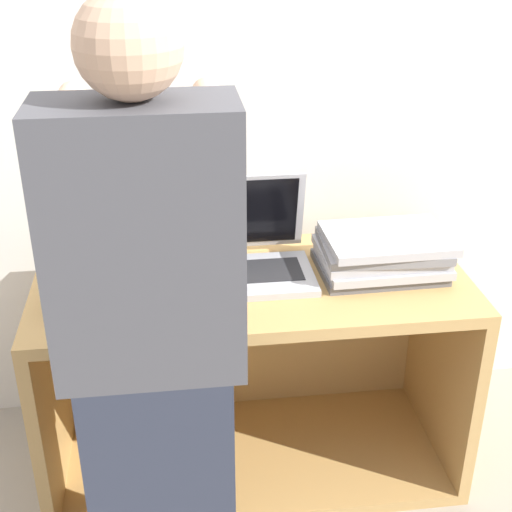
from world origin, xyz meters
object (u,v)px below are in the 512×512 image
laptop_open (250,254)px  laptop_stack_right (382,253)px  person (153,355)px  laptop_stack_left (117,276)px

laptop_open → laptop_stack_right: 0.39m
person → laptop_open: bearing=62.2°
laptop_open → laptop_stack_left: bearing=-172.5°
laptop_open → laptop_stack_left: laptop_open is taller
laptop_stack_right → person: (-0.67, -0.48, 0.03)m
laptop_open → person: bearing=-117.8°
laptop_open → person: (-0.28, -0.54, 0.03)m
laptop_stack_left → laptop_stack_right: bearing=0.0°
laptop_stack_left → laptop_stack_right: laptop_stack_right is taller
laptop_open → person: size_ratio=0.23×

